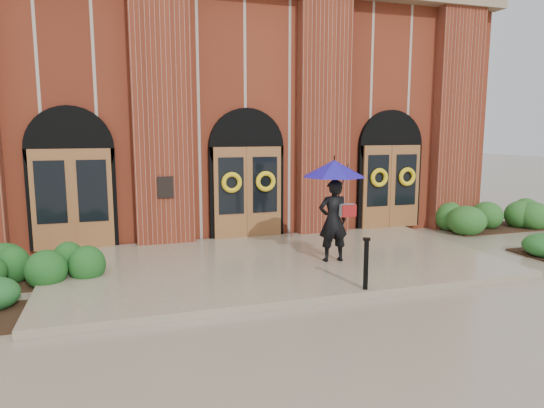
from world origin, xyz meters
name	(u,v)px	position (x,y,z in m)	size (l,w,h in m)	color
ground	(279,268)	(0.00, 0.00, 0.00)	(90.00, 90.00, 0.00)	gray
landing	(277,263)	(0.00, 0.15, 0.07)	(10.00, 5.30, 0.15)	gray
church_building	(207,120)	(0.00, 8.78, 3.50)	(16.20, 12.53, 7.00)	maroon
man_with_umbrella	(334,191)	(1.18, -0.33, 1.75)	(1.55, 1.55, 2.29)	black
metal_post	(366,263)	(0.92, -2.35, 0.66)	(0.17, 0.17, 0.98)	black
hedge_wall_left	(30,265)	(-5.20, 0.50, 0.36)	(2.83, 1.13, 0.73)	#194B19
hedge_wall_right	(496,216)	(8.00, 2.13, 0.41)	(3.21, 1.29, 0.82)	#24551E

